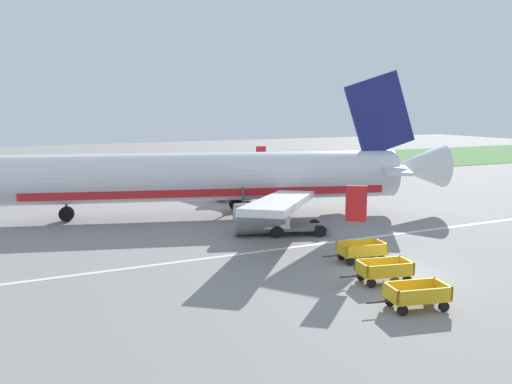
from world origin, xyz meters
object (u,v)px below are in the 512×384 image
(airplane, at_px, (220,178))
(baggage_cart_second_in_row, at_px, (384,270))
(baggage_cart_nearest, at_px, (417,295))
(baggage_cart_third_in_row, at_px, (361,251))
(service_truck_beside_carts, at_px, (282,218))

(airplane, relative_size, baggage_cart_second_in_row, 10.18)
(baggage_cart_nearest, distance_m, baggage_cart_third_in_row, 7.30)
(airplane, bearing_deg, service_truck_beside_carts, -80.20)
(baggage_cart_second_in_row, bearing_deg, airplane, 92.48)
(baggage_cart_nearest, bearing_deg, service_truck_beside_carts, 83.88)
(airplane, height_order, baggage_cart_nearest, airplane)
(airplane, bearing_deg, baggage_cart_third_in_row, -82.14)
(baggage_cart_third_in_row, bearing_deg, baggage_cart_nearest, -108.68)
(service_truck_beside_carts, bearing_deg, baggage_cart_nearest, -96.12)
(baggage_cart_third_in_row, relative_size, service_truck_beside_carts, 0.76)
(baggage_cart_nearest, relative_size, baggage_cart_second_in_row, 1.00)
(baggage_cart_second_in_row, height_order, baggage_cart_third_in_row, same)
(airplane, xyz_separation_m, service_truck_beside_carts, (1.31, -7.57, -1.95))
(baggage_cart_second_in_row, relative_size, service_truck_beside_carts, 0.76)
(baggage_cart_second_in_row, bearing_deg, baggage_cart_third_in_row, 69.81)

